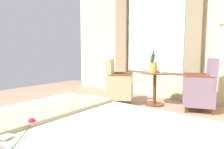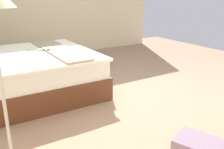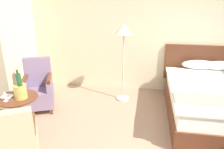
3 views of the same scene
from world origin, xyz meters
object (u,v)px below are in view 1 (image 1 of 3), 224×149
at_px(armchair_facing_bed, 118,85).
at_px(snack_plate, 158,72).
at_px(side_table_round, 155,86).
at_px(champagne_bucket, 153,66).
at_px(wine_glass_near_edge, 151,67).
at_px(wine_glass_near_bucket, 162,68).
at_px(armchair_by_window, 201,89).

bearing_deg(armchair_facing_bed, snack_plate, 127.51).
relative_size(side_table_round, champagne_bucket, 1.46).
bearing_deg(armchair_facing_bed, champagne_bucket, 112.72).
bearing_deg(wine_glass_near_edge, armchair_facing_bed, -50.73).
distance_m(wine_glass_near_edge, armchair_facing_bed, 0.85).
xyz_separation_m(wine_glass_near_bucket, armchair_by_window, (-0.13, 0.76, -0.37)).
height_order(armchair_by_window, armchair_facing_bed, armchair_by_window).
distance_m(champagne_bucket, wine_glass_near_edge, 0.22).
bearing_deg(snack_plate, armchair_by_window, 88.56).
height_order(champagne_bucket, wine_glass_near_edge, champagne_bucket).
relative_size(wine_glass_near_edge, snack_plate, 0.83).
relative_size(champagne_bucket, wine_glass_near_bucket, 3.37).
xyz_separation_m(champagne_bucket, armchair_facing_bed, (0.29, -0.70, -0.43)).
relative_size(side_table_round, wine_glass_near_edge, 4.67).
height_order(side_table_round, wine_glass_near_bucket, wine_glass_near_bucket).
relative_size(wine_glass_near_edge, armchair_facing_bed, 0.15).
height_order(snack_plate, armchair_facing_bed, armchair_facing_bed).
relative_size(wine_glass_near_bucket, armchair_by_window, 0.14).
xyz_separation_m(side_table_round, wine_glass_near_bucket, (-0.01, 0.15, 0.40)).
bearing_deg(armchair_by_window, champagne_bucket, -76.52).
relative_size(side_table_round, wine_glass_near_bucket, 4.92).
xyz_separation_m(side_table_round, snack_plate, (-0.17, -0.02, 0.31)).
distance_m(wine_glass_near_bucket, wine_glass_near_edge, 0.31).
xyz_separation_m(champagne_bucket, armchair_by_window, (-0.22, 0.93, -0.42)).
bearing_deg(side_table_round, armchair_by_window, 98.99).
distance_m(side_table_round, wine_glass_near_edge, 0.45).
height_order(side_table_round, champagne_bucket, champagne_bucket).
distance_m(wine_glass_near_edge, armchair_by_window, 1.12).
distance_m(wine_glass_near_bucket, armchair_by_window, 0.86).
bearing_deg(snack_plate, wine_glass_near_bucket, 47.26).
bearing_deg(snack_plate, side_table_round, 5.32).
relative_size(snack_plate, armchair_facing_bed, 0.18).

